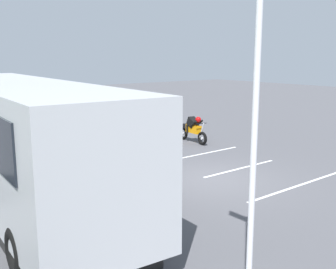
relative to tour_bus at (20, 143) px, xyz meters
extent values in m
plane|color=#4C4C51|center=(-1.57, -5.50, -1.65)|extent=(80.00, 80.00, 0.00)
cube|color=#B7BABF|center=(-0.01, 0.00, 0.20)|extent=(11.09, 3.19, 2.80)
cube|color=black|center=(-0.09, -1.27, 0.76)|extent=(9.18, 0.62, 1.01)
cube|color=#198C3F|center=(-0.09, -1.26, -0.36)|extent=(9.62, 0.64, 0.28)
cube|color=black|center=(-0.01, 0.00, -1.42)|extent=(10.20, 2.93, 0.45)
torus|color=black|center=(3.74, -1.37, -1.15)|extent=(1.02, 0.38, 1.00)
torus|color=black|center=(-3.91, -0.88, -1.15)|extent=(1.02, 0.38, 1.00)
torus|color=black|center=(-3.76, 1.37, -1.15)|extent=(1.02, 0.38, 1.00)
cylinder|color=black|center=(-2.48, -2.75, -1.17)|extent=(0.15, 0.15, 0.78)
cube|color=black|center=(-2.50, -2.79, -1.60)|extent=(0.16, 0.28, 0.10)
cylinder|color=black|center=(-2.64, -2.71, -1.17)|extent=(0.15, 0.15, 0.78)
cube|color=black|center=(-2.65, -2.75, -1.60)|extent=(0.16, 0.28, 0.10)
cube|color=silver|center=(-2.56, -2.73, -0.45)|extent=(0.44, 0.37, 0.65)
cylinder|color=silver|center=(-2.33, -2.79, -0.43)|extent=(0.11, 0.11, 0.62)
sphere|color=tan|center=(-2.33, -2.79, -0.74)|extent=(0.11, 0.11, 0.09)
cylinder|color=silver|center=(-2.79, -2.67, -0.43)|extent=(0.11, 0.11, 0.62)
sphere|color=tan|center=(-2.79, -2.67, -0.74)|extent=(0.11, 0.11, 0.09)
sphere|color=tan|center=(-2.56, -2.73, 0.01)|extent=(0.29, 0.29, 0.24)
cylinder|color=black|center=(-1.35, -3.05, -1.20)|extent=(0.12, 0.12, 0.73)
cube|color=black|center=(-1.35, -3.09, -1.60)|extent=(0.11, 0.26, 0.10)
cylinder|color=black|center=(-1.51, -3.04, -1.20)|extent=(0.12, 0.12, 0.73)
cube|color=black|center=(-1.51, -3.08, -1.60)|extent=(0.11, 0.26, 0.10)
cube|color=maroon|center=(-1.43, -3.05, -0.54)|extent=(0.39, 0.29, 0.61)
cylinder|color=maroon|center=(-1.19, -3.05, -0.52)|extent=(0.09, 0.09, 0.58)
sphere|color=tan|center=(-1.19, -3.05, -0.81)|extent=(0.09, 0.09, 0.09)
cylinder|color=maroon|center=(-1.67, -3.04, -0.52)|extent=(0.09, 0.09, 0.58)
sphere|color=tan|center=(-1.67, -3.04, -0.81)|extent=(0.09, 0.09, 0.09)
sphere|color=tan|center=(-1.43, -3.05, -0.10)|extent=(0.23, 0.23, 0.22)
cylinder|color=black|center=(0.08, -2.74, -1.19)|extent=(0.15, 0.15, 0.75)
cube|color=black|center=(0.07, -2.78, -1.60)|extent=(0.17, 0.28, 0.10)
cylinder|color=black|center=(-0.07, -2.70, -1.19)|extent=(0.15, 0.15, 0.75)
cube|color=black|center=(-0.08, -2.74, -1.60)|extent=(0.17, 0.28, 0.10)
cube|color=silver|center=(0.01, -2.72, -0.49)|extent=(0.44, 0.37, 0.63)
cylinder|color=silver|center=(0.24, -2.79, -0.48)|extent=(0.11, 0.11, 0.60)
sphere|color=tan|center=(0.24, -2.79, -0.78)|extent=(0.11, 0.11, 0.09)
cylinder|color=silver|center=(-0.22, -2.66, -0.48)|extent=(0.11, 0.11, 0.60)
sphere|color=tan|center=(-0.22, -2.66, -0.78)|extent=(0.11, 0.11, 0.09)
sphere|color=tan|center=(0.01, -2.72, -0.05)|extent=(0.28, 0.28, 0.23)
cylinder|color=black|center=(1.36, -2.85, -1.16)|extent=(0.13, 0.13, 0.79)
cube|color=black|center=(1.37, -2.88, -1.60)|extent=(0.13, 0.27, 0.10)
cylinder|color=black|center=(1.21, -2.87, -1.16)|extent=(0.13, 0.13, 0.79)
cube|color=black|center=(1.21, -2.91, -1.60)|extent=(0.13, 0.27, 0.10)
cube|color=silver|center=(1.29, -2.86, -0.44)|extent=(0.41, 0.33, 0.66)
cylinder|color=silver|center=(1.52, -2.82, -0.42)|extent=(0.10, 0.10, 0.62)
sphere|color=tan|center=(1.52, -2.82, -0.74)|extent=(0.10, 0.10, 0.09)
cylinder|color=silver|center=(1.05, -2.89, -0.42)|extent=(0.10, 0.10, 0.62)
sphere|color=tan|center=(1.05, -2.89, -0.74)|extent=(0.10, 0.10, 0.09)
sphere|color=tan|center=(1.29, -2.86, 0.03)|extent=(0.27, 0.27, 0.24)
cylinder|color=black|center=(2.40, -2.96, -1.17)|extent=(0.14, 0.14, 0.79)
cube|color=black|center=(2.39, -3.00, -1.60)|extent=(0.15, 0.28, 0.10)
cylinder|color=black|center=(2.24, -2.92, -1.17)|extent=(0.14, 0.14, 0.79)
cube|color=black|center=(2.24, -2.96, -1.60)|extent=(0.15, 0.28, 0.10)
cube|color=#3F594C|center=(2.32, -2.94, -0.44)|extent=(0.43, 0.35, 0.66)
cylinder|color=#3F594C|center=(2.56, -2.99, -0.43)|extent=(0.11, 0.11, 0.62)
sphere|color=tan|center=(2.56, -2.99, -0.74)|extent=(0.11, 0.11, 0.09)
cylinder|color=#3F594C|center=(2.09, -2.89, -0.43)|extent=(0.11, 0.11, 0.62)
sphere|color=tan|center=(2.09, -2.89, -0.74)|extent=(0.11, 0.11, 0.09)
sphere|color=tan|center=(2.32, -2.94, 0.02)|extent=(0.28, 0.28, 0.24)
torus|color=black|center=(2.77, -2.22, -1.35)|extent=(0.61, 0.16, 0.60)
cylinder|color=silver|center=(2.77, -2.22, -1.35)|extent=(0.13, 0.11, 0.12)
torus|color=black|center=(1.32, -2.30, -1.35)|extent=(0.61, 0.16, 0.60)
cylinder|color=silver|center=(1.32, -2.30, -1.35)|extent=(0.13, 0.13, 0.12)
cylinder|color=silver|center=(2.72, -2.22, -1.00)|extent=(0.32, 0.07, 0.67)
cube|color=#198C33|center=(2.12, -2.25, -1.02)|extent=(0.85, 0.32, 0.36)
cube|color=black|center=(1.64, -2.28, -0.97)|extent=(0.53, 0.25, 0.20)
cylinder|color=silver|center=(1.75, -2.13, -1.23)|extent=(0.45, 0.10, 0.08)
cylinder|color=black|center=(2.67, -2.23, -0.70)|extent=(0.07, 0.58, 0.04)
torus|color=black|center=(2.36, -8.73, -1.35)|extent=(0.61, 0.18, 0.60)
cylinder|color=silver|center=(2.36, -8.73, -1.35)|extent=(0.13, 0.11, 0.12)
torus|color=black|center=(3.80, -8.86, -1.35)|extent=(0.61, 0.18, 0.60)
cylinder|color=silver|center=(3.80, -8.86, -1.35)|extent=(0.13, 0.13, 0.12)
cylinder|color=silver|center=(2.41, -8.74, -1.00)|extent=(0.32, 0.08, 0.67)
cube|color=orange|center=(3.01, -8.79, -1.02)|extent=(0.86, 0.35, 0.36)
cube|color=black|center=(3.48, -8.83, -0.97)|extent=(0.54, 0.26, 0.20)
cylinder|color=silver|center=(3.35, -8.96, -1.23)|extent=(0.46, 0.12, 0.08)
cylinder|color=black|center=(2.46, -8.74, -0.70)|extent=(0.09, 0.58, 0.04)
cube|color=black|center=(3.08, -8.79, -0.73)|extent=(0.58, 0.39, 0.51)
sphere|color=red|center=(2.67, -8.76, -0.55)|extent=(0.28, 0.28, 0.26)
cylinder|color=black|center=(2.80, -8.59, -0.73)|extent=(0.43, 0.13, 0.33)
cylinder|color=black|center=(3.27, -8.63, -1.05)|extent=(0.11, 0.11, 0.40)
cylinder|color=black|center=(2.77, -8.95, -0.73)|extent=(0.43, 0.13, 0.33)
cylinder|color=black|center=(3.24, -8.99, -1.05)|extent=(0.11, 0.11, 0.40)
cylinder|color=silver|center=(-7.57, -0.32, 1.76)|extent=(0.08, 0.08, 6.82)
cube|color=white|center=(-3.72, -7.17, -1.64)|extent=(0.17, 4.87, 0.01)
cube|color=white|center=(-1.30, -7.17, -1.64)|extent=(0.15, 3.54, 0.01)
cube|color=white|center=(1.11, -7.17, -1.64)|extent=(0.17, 4.81, 0.01)
camera|label=1|loc=(-10.71, 3.46, 2.26)|focal=43.97mm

